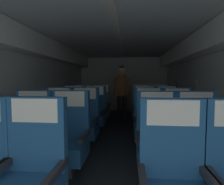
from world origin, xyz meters
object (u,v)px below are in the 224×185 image
at_px(seat_c_left_window, 58,122).
at_px(seat_b_left_aisle, 68,139).
at_px(seat_a_left_aisle, 31,176).
at_px(seat_e_left_window, 83,107).
at_px(seat_b_right_aisle, 197,142).
at_px(seat_c_right_window, 149,124).
at_px(seat_d_right_aisle, 167,114).
at_px(seat_e_right_window, 142,108).
at_px(seat_b_left_window, 30,138).
at_px(seat_d_left_aisle, 94,113).
at_px(seat_e_left_aisle, 101,107).
at_px(seat_b_right_window, 157,142).
at_px(seat_d_left_window, 73,113).
at_px(flight_attendant, 122,88).
at_px(seat_a_right_window, 174,183).
at_px(seat_e_right_aisle, 161,108).
at_px(seat_c_right_aisle, 178,124).
at_px(seat_c_left_aisle, 84,122).
at_px(seat_d_right_window, 145,114).

bearing_deg(seat_c_left_window, seat_b_left_aisle, -61.26).
bearing_deg(seat_a_left_aisle, seat_e_left_window, 97.88).
xyz_separation_m(seat_b_right_aisle, seat_c_right_window, (-0.49, 0.91, 0.00)).
bearing_deg(seat_b_right_aisle, seat_d_right_aisle, 90.10).
bearing_deg(seat_e_right_window, seat_b_left_window, -120.66).
height_order(seat_d_left_aisle, seat_e_left_aisle, same).
xyz_separation_m(seat_b_right_window, seat_d_left_window, (-1.64, 1.84, 0.00)).
bearing_deg(seat_b_right_aisle, flight_attendant, 110.04).
bearing_deg(seat_a_left_aisle, seat_a_right_window, -0.43).
height_order(seat_b_right_window, seat_e_left_aisle, same).
xyz_separation_m(seat_c_right_window, seat_e_right_aisle, (0.51, 1.82, 0.00)).
bearing_deg(seat_e_right_window, seat_d_left_window, -151.20).
height_order(seat_a_right_window, seat_b_right_aisle, same).
relative_size(seat_b_left_window, seat_e_right_aisle, 1.00).
height_order(seat_c_right_aisle, seat_e_right_aisle, same).
bearing_deg(seat_c_left_aisle, seat_b_right_aisle, -29.11).
bearing_deg(seat_b_right_aisle, seat_b_left_aisle, -179.35).
distance_m(seat_b_left_window, seat_e_left_window, 2.76).
relative_size(seat_b_left_window, seat_b_left_aisle, 1.00).
bearing_deg(seat_c_right_window, seat_a_right_window, -90.18).
height_order(seat_b_right_window, seat_c_right_window, same).
relative_size(seat_b_right_aisle, seat_e_right_window, 1.00).
bearing_deg(flight_attendant, seat_c_left_aisle, 80.73).
bearing_deg(seat_e_right_aisle, seat_a_left_aisle, -114.07).
relative_size(seat_c_left_aisle, seat_e_left_aisle, 1.00).
relative_size(seat_b_right_aisle, seat_e_right_aisle, 1.00).
xyz_separation_m(seat_c_left_window, seat_d_left_window, (-0.02, 0.94, 0.00)).
bearing_deg(seat_e_right_aisle, seat_c_left_window, -139.15).
bearing_deg(seat_a_right_window, seat_a_left_aisle, 179.57).
bearing_deg(seat_d_left_window, seat_d_left_aisle, 0.50).
relative_size(seat_d_left_aisle, flight_attendant, 0.67).
relative_size(seat_c_right_aisle, seat_e_left_window, 1.00).
xyz_separation_m(seat_d_left_aisle, seat_d_right_window, (1.14, -0.02, 0.00)).
height_order(seat_b_right_aisle, seat_c_right_aisle, same).
distance_m(seat_c_left_window, seat_d_right_aisle, 2.30).
distance_m(seat_c_left_window, seat_e_right_window, 2.45).
distance_m(seat_c_left_window, seat_c_left_aisle, 0.48).
relative_size(seat_a_right_window, seat_c_left_window, 1.00).
bearing_deg(seat_c_right_aisle, seat_e_left_window, 139.14).
bearing_deg(seat_b_right_window, flight_attendant, 100.93).
relative_size(seat_b_right_aisle, seat_c_right_window, 1.00).
bearing_deg(seat_c_left_aisle, seat_e_left_window, 105.08).
bearing_deg(seat_e_right_aisle, seat_c_left_aisle, -132.25).
xyz_separation_m(seat_d_left_aisle, seat_e_left_window, (-0.50, 0.91, 0.00)).
bearing_deg(flight_attendant, seat_e_left_window, 14.47).
distance_m(seat_b_left_window, seat_d_right_aisle, 2.80).
bearing_deg(seat_c_right_window, seat_d_right_window, 89.70).
bearing_deg(flight_attendant, seat_e_left_aisle, 19.65).
xyz_separation_m(seat_d_left_window, seat_e_right_window, (1.64, 0.90, 0.00)).
bearing_deg(flight_attendant, seat_a_right_window, 105.75).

